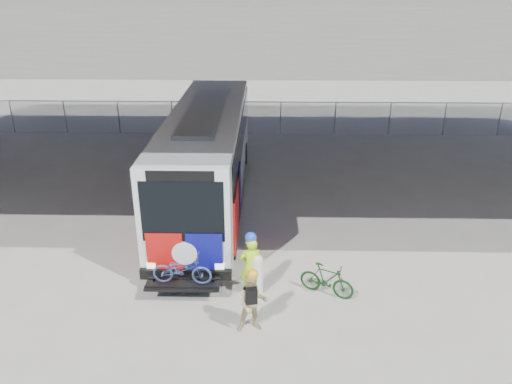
{
  "coord_description": "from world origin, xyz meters",
  "views": [
    {
      "loc": [
        0.21,
        -14.92,
        8.05
      ],
      "look_at": [
        -0.1,
        0.06,
        1.6
      ],
      "focal_mm": 35.0,
      "sensor_mm": 36.0,
      "label": 1
    }
  ],
  "objects_px": {
    "bollard": "(257,273)",
    "bike_parked": "(327,280)",
    "bus": "(208,149)",
    "cyclist_hivis": "(251,265)",
    "cyclist_tan": "(253,302)"
  },
  "relations": [
    {
      "from": "bus",
      "to": "cyclist_hivis",
      "type": "relative_size",
      "value": 6.77
    },
    {
      "from": "bollard",
      "to": "bike_parked",
      "type": "distance_m",
      "value": 1.91
    },
    {
      "from": "bus",
      "to": "cyclist_tan",
      "type": "xyz_separation_m",
      "value": [
        1.92,
        -7.88,
        -1.29
      ]
    },
    {
      "from": "bus",
      "to": "bollard",
      "type": "xyz_separation_m",
      "value": [
        2.01,
        -6.33,
        -1.46
      ]
    },
    {
      "from": "bollard",
      "to": "bike_parked",
      "type": "height_order",
      "value": "bollard"
    },
    {
      "from": "bollard",
      "to": "cyclist_hivis",
      "type": "xyz_separation_m",
      "value": [
        -0.17,
        0.0,
        0.27
      ]
    },
    {
      "from": "cyclist_hivis",
      "to": "bike_parked",
      "type": "relative_size",
      "value": 1.23
    },
    {
      "from": "bus",
      "to": "bollard",
      "type": "bearing_deg",
      "value": -72.43
    },
    {
      "from": "bollard",
      "to": "bike_parked",
      "type": "relative_size",
      "value": 0.78
    },
    {
      "from": "bus",
      "to": "bike_parked",
      "type": "height_order",
      "value": "bus"
    },
    {
      "from": "bus",
      "to": "bollard",
      "type": "relative_size",
      "value": 10.64
    },
    {
      "from": "bus",
      "to": "cyclist_tan",
      "type": "bearing_deg",
      "value": -76.32
    },
    {
      "from": "bollard",
      "to": "cyclist_hivis",
      "type": "height_order",
      "value": "cyclist_hivis"
    },
    {
      "from": "cyclist_hivis",
      "to": "bike_parked",
      "type": "bearing_deg",
      "value": 170.12
    },
    {
      "from": "bus",
      "to": "cyclist_hivis",
      "type": "height_order",
      "value": "bus"
    }
  ]
}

